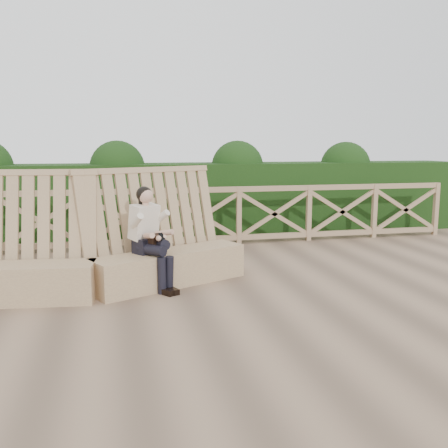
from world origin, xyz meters
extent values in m
plane|color=brown|center=(0.00, 0.00, 0.00)|extent=(60.00, 60.00, 0.00)
cube|color=#916E52|center=(-2.97, 0.65, 0.23)|extent=(2.20, 0.75, 0.46)
cube|color=#916E52|center=(-2.94, 0.92, 0.81)|extent=(2.20, 0.70, 1.58)
cube|color=#916E52|center=(-0.92, 0.97, 0.23)|extent=(2.17, 1.35, 0.46)
cube|color=#916E52|center=(-1.03, 1.22, 0.81)|extent=(2.15, 1.31, 1.58)
cube|color=black|center=(-1.22, 0.93, 0.56)|extent=(0.41, 0.38, 0.20)
cube|color=beige|center=(-1.25, 0.97, 0.88)|extent=(0.45, 0.43, 0.48)
sphere|color=tan|center=(-1.22, 0.93, 1.22)|extent=(0.27, 0.27, 0.19)
sphere|color=black|center=(-1.24, 0.96, 1.24)|extent=(0.29, 0.29, 0.21)
cylinder|color=black|center=(-1.18, 0.73, 0.55)|extent=(0.35, 0.42, 0.14)
cylinder|color=black|center=(-1.07, 0.83, 0.61)|extent=(0.36, 0.43, 0.15)
cylinder|color=black|center=(-1.07, 0.56, 0.23)|extent=(0.15, 0.15, 0.46)
cylinder|color=black|center=(-0.97, 0.61, 0.23)|extent=(0.15, 0.15, 0.46)
cube|color=black|center=(-1.03, 0.49, 0.04)|extent=(0.19, 0.23, 0.07)
cube|color=black|center=(-0.94, 0.53, 0.04)|extent=(0.19, 0.23, 0.07)
cube|color=black|center=(-1.11, 0.81, 0.66)|extent=(0.23, 0.21, 0.13)
cube|color=black|center=(-1.05, 0.68, 0.71)|extent=(0.10, 0.10, 0.11)
cube|color=#89704F|center=(0.00, 3.50, 1.05)|extent=(10.10, 0.07, 0.10)
cube|color=#89704F|center=(0.00, 3.50, 0.12)|extent=(10.10, 0.07, 0.10)
cube|color=black|center=(0.00, 4.70, 0.75)|extent=(12.00, 1.20, 1.50)
camera|label=1|loc=(-1.70, -5.62, 1.89)|focal=40.00mm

